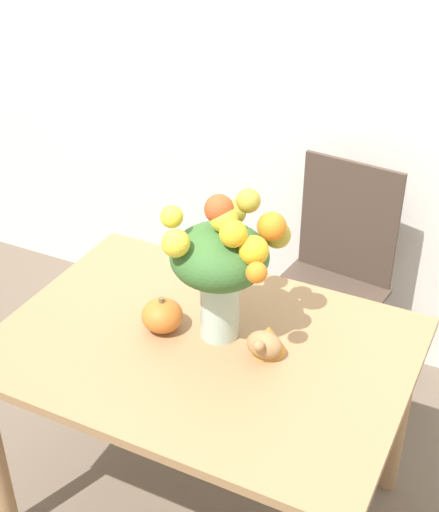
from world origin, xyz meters
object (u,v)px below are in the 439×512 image
object	(u,v)px
flower_vase	(223,260)
pumpkin	(162,315)
dining_chair_near_window	(330,282)
turkey_figurine	(267,341)

from	to	relation	value
flower_vase	pumpkin	world-z (taller)	flower_vase
flower_vase	dining_chair_near_window	bearing A→B (deg)	81.71
flower_vase	turkey_figurine	world-z (taller)	flower_vase
turkey_figurine	dining_chair_near_window	bearing A→B (deg)	93.33
turkey_figurine	dining_chair_near_window	world-z (taller)	dining_chair_near_window
pumpkin	turkey_figurine	size ratio (longest dim) A/B	0.88
dining_chair_near_window	flower_vase	bearing A→B (deg)	-91.86
dining_chair_near_window	pumpkin	bearing A→B (deg)	-102.92
flower_vase	turkey_figurine	bearing A→B (deg)	-9.15
flower_vase	pumpkin	distance (m)	0.28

